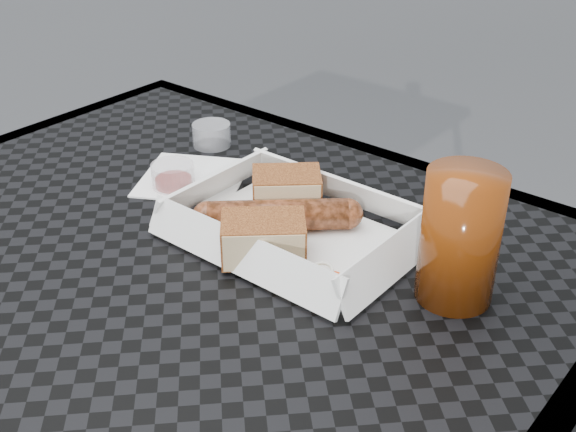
# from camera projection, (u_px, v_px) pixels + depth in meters

# --- Properties ---
(patio_table) EXTENTS (0.80, 0.80, 0.74)m
(patio_table) POSITION_uv_depth(u_px,v_px,m) (140.00, 337.00, 0.73)
(patio_table) COLOR black
(patio_table) RESTS_ON ground
(food_tray) EXTENTS (0.22, 0.15, 0.00)m
(food_tray) POSITION_uv_depth(u_px,v_px,m) (294.00, 236.00, 0.75)
(food_tray) COLOR white
(food_tray) RESTS_ON patio_table
(bratwurst) EXTENTS (0.14, 0.13, 0.03)m
(bratwurst) POSITION_uv_depth(u_px,v_px,m) (278.00, 215.00, 0.75)
(bratwurst) COLOR brown
(bratwurst) RESTS_ON food_tray
(bread_near) EXTENTS (0.09, 0.09, 0.05)m
(bread_near) POSITION_uv_depth(u_px,v_px,m) (287.00, 192.00, 0.78)
(bread_near) COLOR brown
(bread_near) RESTS_ON food_tray
(bread_far) EXTENTS (0.10, 0.09, 0.04)m
(bread_far) POSITION_uv_depth(u_px,v_px,m) (263.00, 238.00, 0.70)
(bread_far) COLOR brown
(bread_far) RESTS_ON food_tray
(veg_garnish) EXTENTS (0.03, 0.03, 0.00)m
(veg_garnish) POSITION_uv_depth(u_px,v_px,m) (320.00, 282.00, 0.67)
(veg_garnish) COLOR #F03F0A
(veg_garnish) RESTS_ON food_tray
(napkin) EXTENTS (0.16, 0.16, 0.00)m
(napkin) POSITION_uv_depth(u_px,v_px,m) (193.00, 178.00, 0.87)
(napkin) COLOR white
(napkin) RESTS_ON patio_table
(condiment_cup_sauce) EXTENTS (0.05, 0.05, 0.03)m
(condiment_cup_sauce) POSITION_uv_depth(u_px,v_px,m) (173.00, 176.00, 0.84)
(condiment_cup_sauce) COLOR maroon
(condiment_cup_sauce) RESTS_ON patio_table
(condiment_cup_empty) EXTENTS (0.05, 0.05, 0.03)m
(condiment_cup_empty) POSITION_uv_depth(u_px,v_px,m) (212.00, 135.00, 0.95)
(condiment_cup_empty) COLOR silver
(condiment_cup_empty) RESTS_ON patio_table
(drink_glass) EXTENTS (0.07, 0.07, 0.13)m
(drink_glass) POSITION_uv_depth(u_px,v_px,m) (460.00, 237.00, 0.63)
(drink_glass) COLOR #5D2508
(drink_glass) RESTS_ON patio_table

